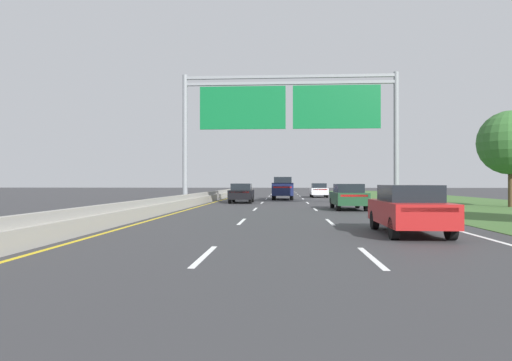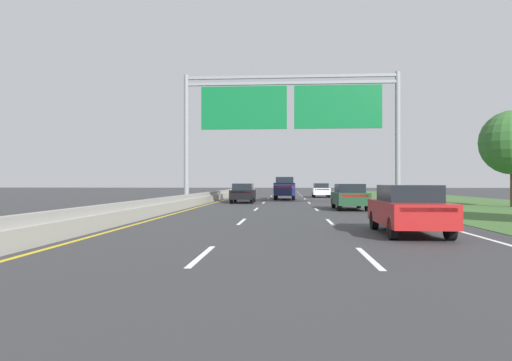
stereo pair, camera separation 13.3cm
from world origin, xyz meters
TOP-DOWN VIEW (x-y plane):
  - ground_plane at (0.00, 35.00)m, footprint 220.00×220.00m
  - lane_striping at (0.00, 34.54)m, footprint 11.96×106.00m
  - grass_verge_right at (13.95, 35.00)m, footprint 14.00×110.00m
  - median_barrier_concrete at (-6.60, 35.00)m, footprint 0.60×110.00m
  - overhead_sign_gantry at (0.30, 32.07)m, footprint 15.06×0.42m
  - pickup_truck_navy at (-0.19, 44.92)m, footprint 2.01×5.40m
  - car_black_left_lane_sedan at (-3.52, 37.27)m, footprint 1.87×4.42m
  - car_white_right_lane_sedan at (3.80, 51.34)m, footprint 1.86×4.41m
  - car_darkgreen_right_lane_sedan at (3.86, 28.41)m, footprint 1.86×4.42m
  - car_red_right_lane_sedan at (3.91, 15.17)m, footprint 1.87×4.42m

SIDE VIEW (x-z plane):
  - ground_plane at x=0.00m, z-range 0.00..0.00m
  - lane_striping at x=0.00m, z-range 0.00..0.01m
  - grass_verge_right at x=13.95m, z-range 0.00..0.02m
  - median_barrier_concrete at x=-6.60m, z-range -0.07..0.78m
  - car_black_left_lane_sedan at x=-3.52m, z-range 0.03..1.60m
  - car_white_right_lane_sedan at x=3.80m, z-range 0.03..1.60m
  - car_darkgreen_right_lane_sedan at x=3.86m, z-range 0.03..1.60m
  - car_red_right_lane_sedan at x=3.91m, z-range 0.03..1.60m
  - pickup_truck_navy at x=-0.19m, z-range -0.03..2.17m
  - overhead_sign_gantry at x=0.30m, z-range 1.91..11.18m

